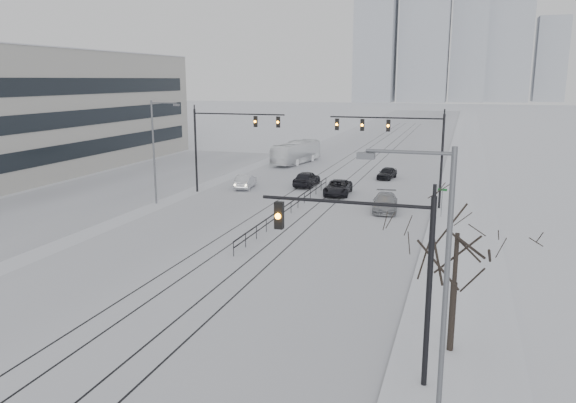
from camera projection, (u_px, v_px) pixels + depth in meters
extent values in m
cube|color=silver|center=(358.00, 163.00, 73.91)|extent=(22.00, 260.00, 0.02)
cube|color=silver|center=(466.00, 167.00, 69.91)|extent=(5.00, 260.00, 0.16)
cube|color=gray|center=(445.00, 166.00, 70.64)|extent=(0.10, 260.00, 0.12)
cube|color=silver|center=(117.00, 188.00, 56.52)|extent=(14.00, 60.00, 0.03)
cube|color=black|center=(296.00, 189.00, 56.05)|extent=(0.10, 180.00, 0.01)
cube|color=black|center=(309.00, 190.00, 55.63)|extent=(0.10, 180.00, 0.01)
cube|color=black|center=(333.00, 191.00, 54.93)|extent=(0.10, 180.00, 0.01)
cube|color=black|center=(347.00, 192.00, 54.51)|extent=(0.10, 180.00, 0.01)
cube|color=black|center=(45.00, 117.00, 57.38)|extent=(0.08, 58.00, 12.00)
cube|color=#9CA2AB|center=(375.00, 43.00, 263.15)|extent=(18.00, 18.00, 55.00)
cube|color=#9CA2AB|center=(426.00, 24.00, 262.30)|extent=(22.00, 22.00, 72.00)
cube|color=#9CA2AB|center=(469.00, 51.00, 266.42)|extent=(16.00, 16.00, 48.00)
cube|color=#9CA2AB|center=(509.00, 33.00, 266.85)|extent=(20.00, 20.00, 64.00)
cube|color=#9CA2AB|center=(550.00, 60.00, 270.97)|extent=(14.00, 14.00, 40.00)
cylinder|color=black|center=(429.00, 296.00, 19.21)|extent=(0.20, 0.20, 7.00)
cylinder|color=black|center=(345.00, 202.00, 19.44)|extent=(6.00, 0.12, 0.12)
cube|color=black|center=(279.00, 215.00, 20.28)|extent=(0.32, 0.24, 1.00)
sphere|color=orange|center=(278.00, 216.00, 20.15)|extent=(0.22, 0.22, 0.22)
cylinder|color=black|center=(442.00, 163.00, 46.38)|extent=(0.20, 0.20, 8.00)
cylinder|color=black|center=(386.00, 118.00, 47.01)|extent=(9.50, 0.12, 0.12)
cube|color=black|center=(337.00, 124.00, 48.38)|extent=(0.32, 0.24, 1.00)
sphere|color=orange|center=(337.00, 124.00, 48.25)|extent=(0.22, 0.22, 0.22)
cube|color=black|center=(362.00, 125.00, 47.73)|extent=(0.32, 0.24, 1.00)
sphere|color=orange|center=(362.00, 125.00, 47.60)|extent=(0.22, 0.22, 0.22)
cube|color=black|center=(388.00, 126.00, 47.08)|extent=(0.32, 0.24, 1.00)
sphere|color=orange|center=(388.00, 126.00, 46.95)|extent=(0.22, 0.22, 0.22)
cylinder|color=black|center=(196.00, 151.00, 54.09)|extent=(0.20, 0.20, 8.00)
cylinder|color=black|center=(238.00, 114.00, 52.00)|extent=(9.00, 0.12, 0.12)
cube|color=black|center=(278.00, 122.00, 50.99)|extent=(0.32, 0.24, 1.00)
sphere|color=orange|center=(278.00, 122.00, 50.86)|extent=(0.22, 0.22, 0.22)
cube|color=black|center=(256.00, 121.00, 51.64)|extent=(0.32, 0.24, 1.00)
sphere|color=orange|center=(255.00, 122.00, 51.51)|extent=(0.22, 0.22, 0.22)
cylinder|color=#595B60|center=(445.00, 303.00, 16.03)|extent=(0.16, 0.16, 9.00)
cylinder|color=#595B60|center=(409.00, 152.00, 15.46)|extent=(2.40, 0.10, 0.10)
cube|color=#595B60|center=(366.00, 156.00, 15.85)|extent=(0.50, 0.25, 0.18)
cylinder|color=#595B60|center=(154.00, 153.00, 48.69)|extent=(0.16, 0.16, 9.00)
cylinder|color=#595B60|center=(164.00, 103.00, 47.42)|extent=(2.40, 0.10, 0.10)
cube|color=#595B60|center=(176.00, 105.00, 47.10)|extent=(0.50, 0.25, 0.18)
cylinder|color=black|center=(452.00, 318.00, 22.20)|extent=(0.26, 0.26, 3.00)
cylinder|color=black|center=(455.00, 264.00, 21.72)|extent=(0.18, 0.18, 2.50)
cube|color=black|center=(291.00, 202.00, 45.77)|extent=(0.06, 24.00, 0.06)
cube|color=black|center=(291.00, 207.00, 45.85)|extent=(0.06, 24.00, 0.06)
cylinder|color=#595B60|center=(442.00, 203.00, 44.10)|extent=(0.06, 0.06, 2.40)
cube|color=#0C4C19|center=(443.00, 190.00, 43.86)|extent=(0.70, 0.04, 0.18)
imported|color=black|center=(307.00, 179.00, 57.43)|extent=(2.05, 4.70, 1.57)
imported|color=silver|center=(245.00, 182.00, 56.42)|extent=(2.02, 4.34, 1.38)
imported|color=black|center=(338.00, 188.00, 53.22)|extent=(2.56, 5.03, 1.36)
imported|color=#919398|center=(385.00, 203.00, 46.67)|extent=(2.49, 5.09, 1.43)
imported|color=black|center=(387.00, 173.00, 61.75)|extent=(2.06, 3.92, 1.27)
imported|color=white|center=(296.00, 153.00, 72.87)|extent=(4.05, 10.43, 2.83)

